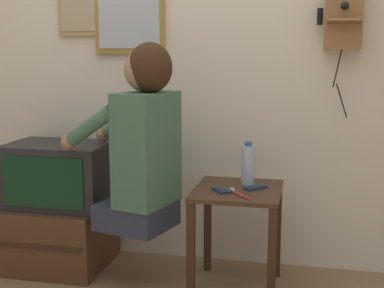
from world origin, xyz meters
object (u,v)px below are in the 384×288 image
(framed_picture, at_px, (83,4))
(cell_phone_held, at_px, (221,190))
(television, at_px, (59,174))
(cell_phone_spare, at_px, (255,187))
(wall_phone_antique, at_px, (344,11))
(water_bottle, at_px, (248,164))
(toothbrush, at_px, (239,194))
(person, at_px, (143,139))

(framed_picture, distance_m, cell_phone_held, 1.44)
(television, relative_size, cell_phone_spare, 4.43)
(wall_phone_antique, relative_size, framed_picture, 2.15)
(cell_phone_held, bearing_deg, framed_picture, 120.04)
(water_bottle, bearing_deg, toothbrush, -93.37)
(cell_phone_held, relative_size, toothbrush, 0.95)
(television, xyz_separation_m, wall_phone_antique, (1.59, 0.24, 0.93))
(cell_phone_held, xyz_separation_m, water_bottle, (0.12, 0.18, 0.10))
(television, xyz_separation_m, cell_phone_held, (0.99, -0.17, 0.00))
(television, bearing_deg, water_bottle, 0.57)
(television, height_order, toothbrush, television)
(television, relative_size, wall_phone_antique, 0.72)
(person, height_order, toothbrush, person)
(television, xyz_separation_m, framed_picture, (0.06, 0.29, 1.00))
(person, xyz_separation_m, water_bottle, (0.54, 0.19, -0.15))
(water_bottle, bearing_deg, wall_phone_antique, 26.00)
(cell_phone_held, bearing_deg, wall_phone_antique, 0.46)
(framed_picture, bearing_deg, cell_phone_held, -25.92)
(framed_picture, xyz_separation_m, water_bottle, (1.05, -0.28, -0.89))
(wall_phone_antique, distance_m, cell_phone_held, 1.18)
(cell_phone_held, distance_m, water_bottle, 0.24)
(person, bearing_deg, water_bottle, -54.39)
(water_bottle, bearing_deg, framed_picture, 165.29)
(television, height_order, framed_picture, framed_picture)
(television, distance_m, wall_phone_antique, 1.86)
(framed_picture, xyz_separation_m, cell_phone_spare, (1.11, -0.37, -1.00))
(framed_picture, bearing_deg, television, -101.47)
(person, relative_size, cell_phone_spare, 7.47)
(television, bearing_deg, framed_picture, 78.53)
(television, bearing_deg, toothbrush, -11.94)
(cell_phone_held, bearing_deg, cell_phone_spare, -6.62)
(wall_phone_antique, distance_m, cell_phone_spare, 1.07)
(framed_picture, distance_m, toothbrush, 1.53)
(cell_phone_spare, bearing_deg, cell_phone_held, -111.41)
(framed_picture, bearing_deg, wall_phone_antique, -1.64)
(water_bottle, bearing_deg, cell_phone_held, -123.97)
(toothbrush, bearing_deg, person, 133.44)
(cell_phone_held, distance_m, toothbrush, 0.12)
(person, height_order, water_bottle, person)
(television, relative_size, water_bottle, 2.52)
(cell_phone_held, xyz_separation_m, toothbrush, (0.11, -0.07, 0.00))
(television, bearing_deg, cell_phone_spare, -3.81)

